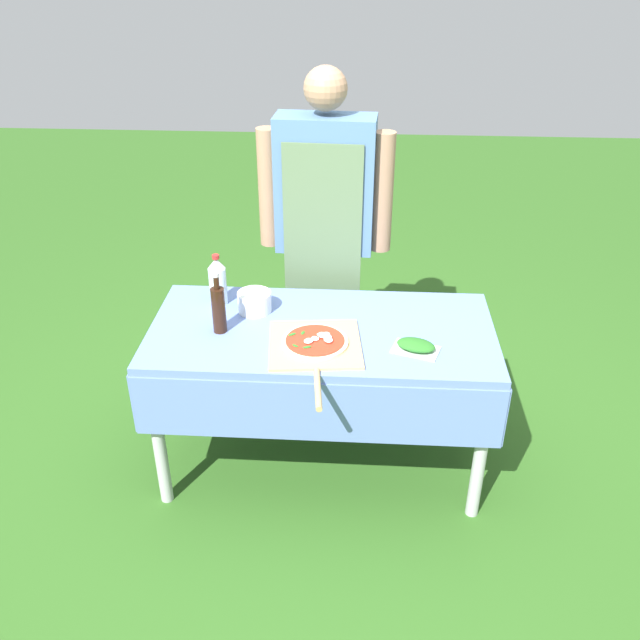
% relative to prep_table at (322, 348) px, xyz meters
% --- Properties ---
extents(ground_plane, '(12.00, 12.00, 0.00)m').
position_rel_prep_table_xyz_m(ground_plane, '(0.00, 0.00, -0.65)').
color(ground_plane, '#2D5B1E').
extents(prep_table, '(1.50, 0.73, 0.75)m').
position_rel_prep_table_xyz_m(prep_table, '(0.00, 0.00, 0.00)').
color(prep_table, '#607AB7').
rests_on(prep_table, ground).
extents(person_cook, '(0.65, 0.24, 1.72)m').
position_rel_prep_table_xyz_m(person_cook, '(-0.02, 0.60, 0.37)').
color(person_cook, '#70604C').
rests_on(person_cook, ground).
extents(pizza_on_peel, '(0.41, 0.64, 0.05)m').
position_rel_prep_table_xyz_m(pizza_on_peel, '(-0.02, -0.16, 0.12)').
color(pizza_on_peel, tan).
rests_on(pizza_on_peel, prep_table).
extents(oil_bottle, '(0.06, 0.06, 0.28)m').
position_rel_prep_table_xyz_m(oil_bottle, '(-0.43, -0.05, 0.21)').
color(oil_bottle, black).
rests_on(oil_bottle, prep_table).
extents(water_bottle, '(0.08, 0.08, 0.24)m').
position_rel_prep_table_xyz_m(water_bottle, '(-0.48, 0.20, 0.22)').
color(water_bottle, silver).
rests_on(water_bottle, prep_table).
extents(herb_container, '(0.21, 0.17, 0.04)m').
position_rel_prep_table_xyz_m(herb_container, '(0.39, -0.15, 0.12)').
color(herb_container, silver).
rests_on(herb_container, prep_table).
extents(mixing_tub, '(0.15, 0.15, 0.09)m').
position_rel_prep_table_xyz_m(mixing_tub, '(-0.31, 0.13, 0.15)').
color(mixing_tub, silver).
rests_on(mixing_tub, prep_table).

